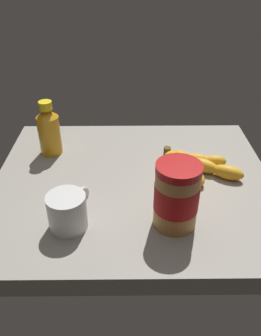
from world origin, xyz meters
TOP-DOWN VIEW (x-y plane):
  - ground_plane at (0.00, 0.00)cm, footprint 71.75×62.23cm
  - banana_bunch at (14.77, 3.22)cm, footprint 21.42×22.53cm
  - peanut_butter_jar at (8.68, -16.05)cm, footprint 9.46×9.46cm
  - honey_bottle at (-23.55, 14.37)cm, footprint 6.27×6.27cm
  - coffee_mug at (-14.12, -16.72)cm, footprint 8.36×11.05cm

SIDE VIEW (x-z plane):
  - ground_plane at x=0.00cm, z-range -4.79..0.00cm
  - banana_bunch at x=14.77cm, z-range -0.13..3.64cm
  - coffee_mug at x=-14.12cm, z-range 0.01..8.06cm
  - honey_bottle at x=-23.55cm, z-range -0.71..15.00cm
  - peanut_butter_jar at x=8.68cm, z-range -0.03..15.02cm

